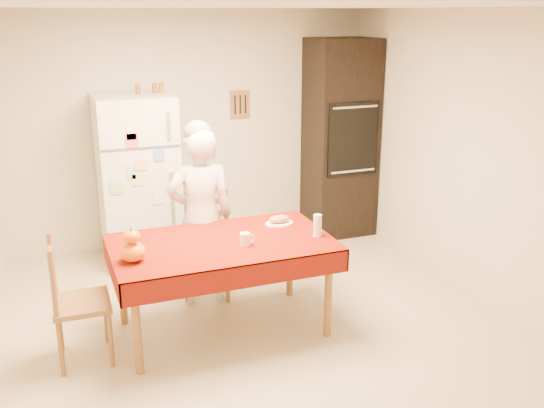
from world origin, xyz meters
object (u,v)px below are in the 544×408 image
wine_glass (317,225)px  seated_woman (201,217)px  chair_left (71,298)px  dining_table (222,250)px  chair_far (207,240)px  pumpkin_lower (133,252)px  bread_plate (279,224)px  oven_cabinet (340,139)px  refrigerator (138,180)px  coffee_mug (245,239)px

wine_glass → seated_woman: bearing=136.6°
chair_left → seated_woman: seated_woman is taller
dining_table → chair_left: bearing=-177.4°
dining_table → chair_far: 0.75m
pumpkin_lower → bread_plate: size_ratio=0.78×
pumpkin_lower → oven_cabinet: bearing=36.2°
refrigerator → wine_glass: refrigerator is taller
dining_table → chair_left: 1.16m
chair_far → seated_woman: 0.33m
chair_left → pumpkin_lower: bearing=-101.2°
chair_far → wine_glass: bearing=-35.7°
coffee_mug → chair_left: bearing=175.7°
refrigerator → chair_left: bearing=-113.8°
oven_cabinet → dining_table: size_ratio=1.29×
refrigerator → pumpkin_lower: size_ratio=9.08×
oven_cabinet → coffee_mug: bearing=-132.8°
dining_table → chair_far: size_ratio=1.79×
dining_table → chair_far: chair_far is taller
oven_cabinet → chair_far: bearing=-150.6°
wine_glass → chair_left: bearing=176.9°
dining_table → bread_plate: bearing=19.8°
seated_woman → bread_plate: seated_woman is taller
refrigerator → chair_left: (-0.78, -1.77, -0.34)m
refrigerator → chair_far: 1.14m
oven_cabinet → wine_glass: 2.27m
dining_table → coffee_mug: 0.24m
seated_woman → coffee_mug: 0.73m
refrigerator → dining_table: 1.77m
seated_woman → chair_far: bearing=-113.7°
chair_far → pumpkin_lower: chair_far is taller
chair_far → bread_plate: (0.49, -0.53, 0.26)m
oven_cabinet → coffee_mug: 2.63m
pumpkin_lower → seated_woman: bearing=46.4°
chair_left → bread_plate: size_ratio=3.96×
wine_glass → refrigerator: bearing=120.5°
dining_table → coffee_mug: coffee_mug is taller
oven_cabinet → dining_table: 2.64m
dining_table → seated_woman: size_ratio=1.09×
chair_far → coffee_mug: (0.07, -0.87, 0.30)m
chair_left → dining_table: bearing=-86.3°
chair_left → wine_glass: 1.92m
coffee_mug → refrigerator: bearing=105.1°
seated_woman → pumpkin_lower: seated_woman is taller
oven_cabinet → seated_woman: 2.30m
bread_plate → coffee_mug: bearing=-140.1°
pumpkin_lower → wine_glass: bearing=-0.2°
refrigerator → wine_glass: 2.18m
pumpkin_lower → coffee_mug: bearing=0.0°
bread_plate → refrigerator: bearing=121.2°
coffee_mug → bread_plate: bearing=39.9°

